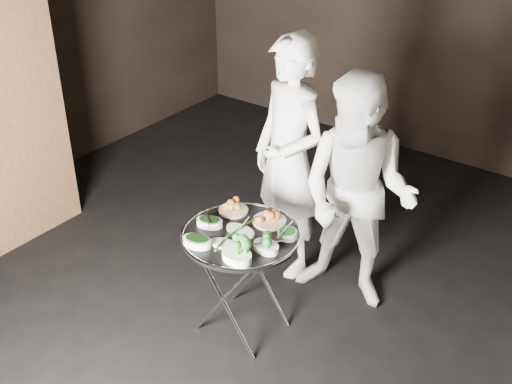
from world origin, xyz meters
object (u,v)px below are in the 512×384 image
Objects in this scene: waiter_left at (289,159)px; tray_stand at (242,278)px; waiter_right at (357,196)px; serving_tray at (241,235)px.

tray_stand is at bearing -58.94° from waiter_left.
waiter_right reaches higher than tray_stand.
waiter_left is 1.08× the size of waiter_right.
serving_tray is 0.45× the size of waiter_right.
serving_tray is 0.81m from waiter_right.
tray_stand is at bearing -90.00° from serving_tray.
waiter_left reaches higher than tray_stand.
serving_tray is at bearing 90.00° from tray_stand.
waiter_left is at bearing 102.75° from serving_tray.
tray_stand is 0.90m from waiter_right.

